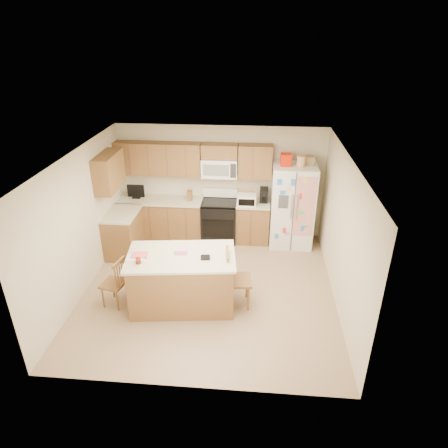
# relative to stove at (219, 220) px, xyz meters

# --- Properties ---
(ground) EXTENTS (4.50, 4.50, 0.00)m
(ground) POSITION_rel_stove_xyz_m (0.00, -1.94, -0.47)
(ground) COLOR tan
(ground) RESTS_ON ground
(room_shell) EXTENTS (4.60, 4.60, 2.52)m
(room_shell) POSITION_rel_stove_xyz_m (0.00, -1.94, 0.97)
(room_shell) COLOR beige
(room_shell) RESTS_ON ground
(cabinetry) EXTENTS (3.36, 1.56, 2.15)m
(cabinetry) POSITION_rel_stove_xyz_m (-0.98, -0.15, 0.44)
(cabinetry) COLOR brown
(cabinetry) RESTS_ON ground
(stove) EXTENTS (0.76, 0.65, 1.13)m
(stove) POSITION_rel_stove_xyz_m (0.00, 0.00, 0.00)
(stove) COLOR black
(stove) RESTS_ON ground
(refrigerator) EXTENTS (0.90, 0.79, 2.04)m
(refrigerator) POSITION_rel_stove_xyz_m (1.57, -0.06, 0.45)
(refrigerator) COLOR white
(refrigerator) RESTS_ON ground
(island) EXTENTS (1.88, 1.23, 1.06)m
(island) POSITION_rel_stove_xyz_m (-0.40, -2.41, 0.02)
(island) COLOR brown
(island) RESTS_ON ground
(windsor_chair_left) EXTENTS (0.44, 0.46, 0.90)m
(windsor_chair_left) POSITION_rel_stove_xyz_m (-1.54, -2.52, -0.05)
(windsor_chair_left) COLOR brown
(windsor_chair_left) RESTS_ON ground
(windsor_chair_back) EXTENTS (0.44, 0.43, 0.95)m
(windsor_chair_back) POSITION_rel_stove_xyz_m (-0.45, -1.75, -0.03)
(windsor_chair_back) COLOR brown
(windsor_chair_back) RESTS_ON ground
(windsor_chair_right) EXTENTS (0.48, 0.50, 1.06)m
(windsor_chair_right) POSITION_rel_stove_xyz_m (0.52, -2.34, 0.02)
(windsor_chair_right) COLOR brown
(windsor_chair_right) RESTS_ON ground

